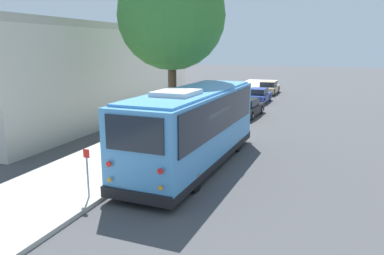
{
  "coord_description": "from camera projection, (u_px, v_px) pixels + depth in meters",
  "views": [
    {
      "loc": [
        -13.71,
        -4.96,
        4.97
      ],
      "look_at": [
        1.91,
        0.72,
        1.3
      ],
      "focal_mm": 35.0,
      "sensor_mm": 36.0,
      "label": 1
    }
  ],
  "objects": [
    {
      "name": "ground_plane",
      "position": [
        193.0,
        169.0,
        15.31
      ],
      "size": [
        160.0,
        160.0,
        0.0
      ],
      "primitive_type": "plane",
      "color": "#474749"
    },
    {
      "name": "sidewalk_slab",
      "position": [
        113.0,
        158.0,
        16.55
      ],
      "size": [
        80.0,
        3.95,
        0.15
      ],
      "primitive_type": "cube",
      "color": "beige",
      "rests_on": "ground"
    },
    {
      "name": "curb_strip",
      "position": [
        154.0,
        163.0,
        15.87
      ],
      "size": [
        80.0,
        0.14,
        0.15
      ],
      "primitive_type": "cube",
      "color": "#AAA69D",
      "rests_on": "ground"
    },
    {
      "name": "shuttle_bus",
      "position": [
        194.0,
        124.0,
        15.4
      ],
      "size": [
        9.68,
        2.91,
        3.36
      ],
      "rotation": [
        0.0,
        0.0,
        -0.04
      ],
      "color": "#4C93D1",
      "rests_on": "ground"
    },
    {
      "name": "parked_sedan_black",
      "position": [
        246.0,
        108.0,
        26.62
      ],
      "size": [
        4.48,
        2.01,
        1.26
      ],
      "rotation": [
        0.0,
        0.0,
        -0.06
      ],
      "color": "black",
      "rests_on": "ground"
    },
    {
      "name": "parked_sedan_blue",
      "position": [
        258.0,
        96.0,
        32.86
      ],
      "size": [
        4.21,
        1.86,
        1.27
      ],
      "rotation": [
        0.0,
        0.0,
        -0.05
      ],
      "color": "navy",
      "rests_on": "ground"
    },
    {
      "name": "parked_sedan_tan",
      "position": [
        269.0,
        88.0,
        38.86
      ],
      "size": [
        4.68,
        1.84,
        1.3
      ],
      "rotation": [
        0.0,
        0.0,
        -0.03
      ],
      "color": "tan",
      "rests_on": "ground"
    },
    {
      "name": "street_tree",
      "position": [
        173.0,
        8.0,
        18.6
      ],
      "size": [
        5.37,
        5.37,
        9.73
      ],
      "color": "brown",
      "rests_on": "sidewalk_slab"
    },
    {
      "name": "sign_post_near",
      "position": [
        87.0,
        173.0,
        11.97
      ],
      "size": [
        0.06,
        0.22,
        1.61
      ],
      "color": "gray",
      "rests_on": "sidewalk_slab"
    },
    {
      "name": "sign_post_far",
      "position": [
        117.0,
        163.0,
        13.65
      ],
      "size": [
        0.06,
        0.06,
        1.23
      ],
      "color": "gray",
      "rests_on": "sidewalk_slab"
    },
    {
      "name": "fire_hydrant",
      "position": [
        203.0,
        118.0,
        23.27
      ],
      "size": [
        0.22,
        0.22,
        0.81
      ],
      "color": "#99999E",
      "rests_on": "sidewalk_slab"
    },
    {
      "name": "building_backdrop",
      "position": [
        78.0,
        74.0,
        26.32
      ],
      "size": [
        21.2,
        8.14,
        6.31
      ],
      "color": "beige",
      "rests_on": "ground"
    }
  ]
}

